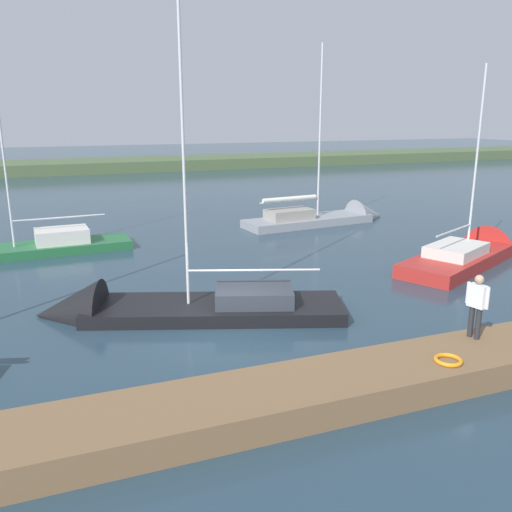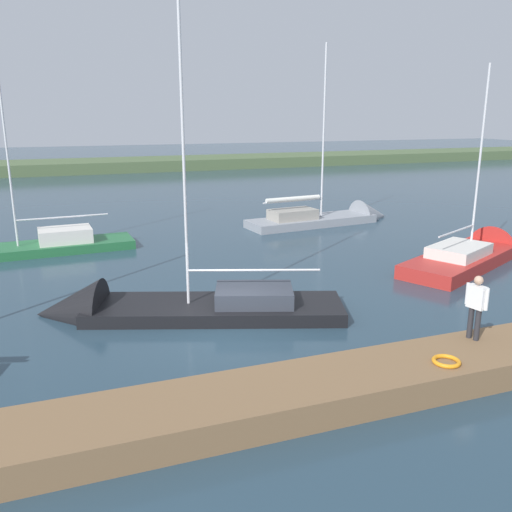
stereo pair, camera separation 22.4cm
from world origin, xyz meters
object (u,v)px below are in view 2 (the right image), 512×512
at_px(sailboat_outer_mooring, 477,256).
at_px(sailboat_mid_channel, 4,253).
at_px(life_ring_buoy, 446,361).
at_px(person_on_dock, 476,303).
at_px(sailboat_inner_slip, 158,312).
at_px(sailboat_far_left, 335,219).

bearing_deg(sailboat_outer_mooring, sailboat_mid_channel, 132.49).
height_order(life_ring_buoy, person_on_dock, person_on_dock).
relative_size(sailboat_mid_channel, sailboat_inner_slip, 1.01).
height_order(sailboat_outer_mooring, person_on_dock, sailboat_outer_mooring).
height_order(sailboat_mid_channel, person_on_dock, sailboat_mid_channel).
distance_m(sailboat_far_left, sailboat_outer_mooring, 9.85).
xyz_separation_m(sailboat_far_left, sailboat_outer_mooring, (-1.97, 9.65, -0.02)).
bearing_deg(sailboat_mid_channel, sailboat_inner_slip, 114.51).
bearing_deg(sailboat_inner_slip, sailboat_outer_mooring, -153.05).
bearing_deg(sailboat_outer_mooring, sailboat_far_left, 75.60).
xyz_separation_m(sailboat_far_left, sailboat_inner_slip, (12.68, 11.65, -0.05)).
relative_size(sailboat_mid_channel, sailboat_outer_mooring, 1.32).
xyz_separation_m(life_ring_buoy, sailboat_mid_channel, (10.76, -16.98, -0.59)).
bearing_deg(sailboat_inner_slip, person_on_dock, 158.03).
distance_m(sailboat_inner_slip, person_on_dock, 9.52).
height_order(life_ring_buoy, sailboat_mid_channel, sailboat_mid_channel).
distance_m(sailboat_inner_slip, sailboat_outer_mooring, 14.79).
bearing_deg(sailboat_outer_mooring, life_ring_buoy, -161.08).
bearing_deg(sailboat_inner_slip, sailboat_far_left, -118.24).
xyz_separation_m(life_ring_buoy, sailboat_far_left, (-7.18, -18.76, -0.54)).
relative_size(sailboat_far_left, sailboat_inner_slip, 0.90).
bearing_deg(sailboat_far_left, life_ring_buoy, -117.55).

